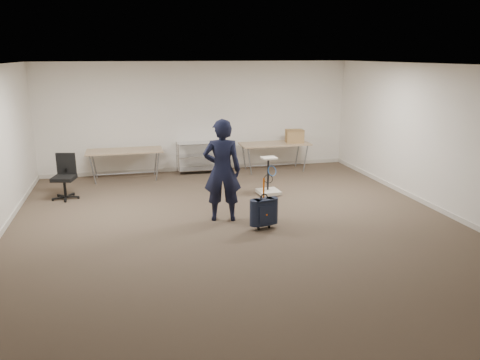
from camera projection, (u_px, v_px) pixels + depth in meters
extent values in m
plane|color=#4B3E2D|center=(240.00, 229.00, 8.19)|extent=(9.00, 9.00, 0.00)
plane|color=white|center=(198.00, 117.00, 12.04)|extent=(8.00, 0.00, 8.00)
plane|color=white|center=(378.00, 265.00, 3.60)|extent=(8.00, 0.00, 8.00)
plane|color=white|center=(447.00, 141.00, 8.74)|extent=(0.00, 9.00, 9.00)
plane|color=white|center=(240.00, 65.00, 7.46)|extent=(8.00, 8.00, 0.00)
cube|color=beige|center=(200.00, 168.00, 12.39)|extent=(8.00, 0.02, 0.10)
cube|color=beige|center=(439.00, 209.00, 9.09)|extent=(0.02, 9.00, 0.10)
cube|color=#9B7B5F|center=(125.00, 151.00, 11.27)|extent=(1.80, 0.75, 0.03)
cylinder|color=gray|center=(126.00, 173.00, 11.42)|extent=(1.50, 0.02, 0.02)
cylinder|color=gray|center=(93.00, 170.00, 10.91)|extent=(0.13, 0.04, 0.69)
cylinder|color=gray|center=(158.00, 167.00, 11.26)|extent=(0.13, 0.04, 0.69)
cylinder|color=gray|center=(94.00, 164.00, 11.47)|extent=(0.13, 0.04, 0.69)
cylinder|color=gray|center=(156.00, 161.00, 11.82)|extent=(0.13, 0.04, 0.69)
cube|color=#9B7B5F|center=(275.00, 144.00, 12.14)|extent=(1.80, 0.75, 0.03)
cylinder|color=gray|center=(274.00, 165.00, 12.29)|extent=(1.50, 0.02, 0.02)
cylinder|color=gray|center=(250.00, 162.00, 11.78)|extent=(0.13, 0.04, 0.69)
cylinder|color=gray|center=(306.00, 158.00, 12.13)|extent=(0.13, 0.04, 0.69)
cylinder|color=gray|center=(244.00, 157.00, 12.35)|extent=(0.13, 0.04, 0.69)
cylinder|color=gray|center=(297.00, 154.00, 12.69)|extent=(0.13, 0.04, 0.69)
cylinder|color=silver|center=(179.00, 160.00, 11.67)|extent=(0.02, 0.02, 0.80)
cylinder|color=silver|center=(226.00, 158.00, 11.95)|extent=(0.02, 0.02, 0.80)
cylinder|color=silver|center=(177.00, 157.00, 12.10)|extent=(0.02, 0.02, 0.80)
cylinder|color=silver|center=(222.00, 154.00, 12.37)|extent=(0.02, 0.02, 0.80)
cube|color=silver|center=(201.00, 169.00, 12.10)|extent=(1.20, 0.45, 0.02)
cube|color=silver|center=(201.00, 155.00, 12.01)|extent=(1.20, 0.45, 0.02)
cube|color=silver|center=(201.00, 143.00, 11.92)|extent=(1.20, 0.45, 0.01)
imported|color=black|center=(222.00, 170.00, 8.43)|extent=(0.76, 0.58, 1.88)
cube|color=black|center=(264.00, 212.00, 8.13)|extent=(0.37, 0.25, 0.46)
cube|color=black|center=(263.00, 224.00, 8.21)|extent=(0.32, 0.19, 0.03)
cylinder|color=black|center=(258.00, 228.00, 8.17)|extent=(0.03, 0.07, 0.06)
cylinder|color=black|center=(269.00, 226.00, 8.25)|extent=(0.03, 0.07, 0.06)
torus|color=black|center=(264.00, 198.00, 8.07)|extent=(0.15, 0.05, 0.15)
cube|color=#FF660D|center=(264.00, 188.00, 8.04)|extent=(0.03, 0.01, 0.35)
cylinder|color=black|center=(66.00, 197.00, 9.91)|extent=(0.57, 0.57, 0.09)
cylinder|color=black|center=(65.00, 188.00, 9.86)|extent=(0.06, 0.06, 0.38)
cube|color=black|center=(64.00, 178.00, 9.81)|extent=(0.53, 0.53, 0.08)
cube|color=black|center=(66.00, 164.00, 9.94)|extent=(0.40, 0.15, 0.46)
cube|color=#F0EACE|center=(269.00, 192.00, 10.23)|extent=(0.48, 0.48, 0.07)
cylinder|color=black|center=(263.00, 196.00, 10.03)|extent=(0.05, 0.05, 0.04)
cylinder|color=black|center=(268.00, 174.00, 10.17)|extent=(0.05, 0.05, 0.72)
cube|color=#F0EACE|center=(269.00, 158.00, 10.03)|extent=(0.33, 0.29, 0.04)
torus|color=#235BAF|center=(272.00, 171.00, 10.04)|extent=(0.24, 0.11, 0.22)
cube|color=#9B7248|center=(295.00, 136.00, 12.19)|extent=(0.49, 0.39, 0.34)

